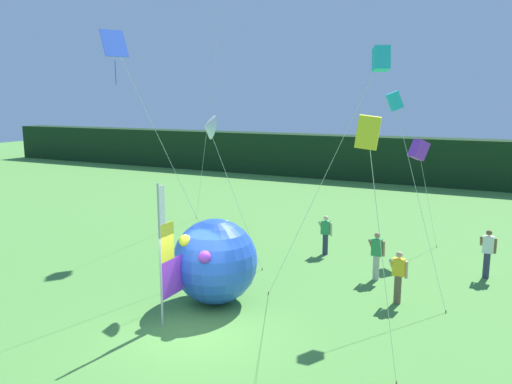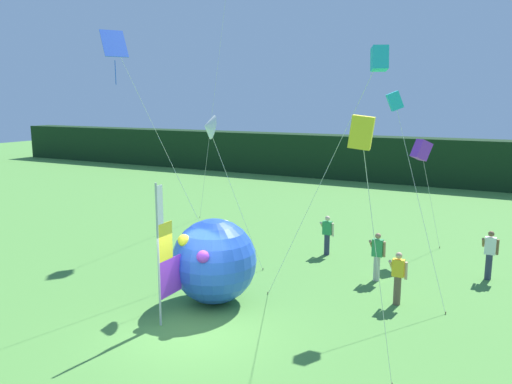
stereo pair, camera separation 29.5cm
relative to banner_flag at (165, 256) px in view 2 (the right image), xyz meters
The scene contains 14 objects.
ground_plane 2.15m from the banner_flag, ahead, with size 120.00×120.00×0.00m, color #518E3D.
distant_treeline 28.00m from the banner_flag, 88.01° to the left, with size 80.00×2.40×3.43m, color black.
banner_flag is the anchor object (origin of this frame).
person_near_banner 11.18m from the banner_flag, 45.34° to the left, with size 0.55×0.48×1.74m.
person_mid_field 7.52m from the banner_flag, 53.78° to the left, with size 0.55×0.48×1.69m.
person_far_left 7.00m from the banner_flag, 37.62° to the left, with size 0.55×0.48×1.66m.
person_far_right 8.30m from the banner_flag, 76.87° to the left, with size 0.55×0.48×1.61m.
inflatable_balloon 1.98m from the banner_flag, 77.10° to the left, with size 2.61×2.63×2.61m.
kite_cyan_box_0 7.71m from the banner_flag, 26.96° to the left, with size 3.72×0.87×7.54m.
kite_blue_diamond_1 6.03m from the banner_flag, 154.65° to the left, with size 1.93×3.91×8.20m.
kite_yellow_box_3 7.02m from the banner_flag, 14.52° to the right, with size 0.84×1.42×5.90m.
kite_purple_box_4 11.59m from the banner_flag, 64.08° to the left, with size 1.29×1.32×4.64m.
kite_white_delta_5 4.66m from the banner_flag, 99.87° to the left, with size 1.45×2.43×5.74m.
kite_cyan_box_6 8.15m from the banner_flag, 44.51° to the left, with size 2.26×1.05×6.45m.
Camera 2 is at (7.42, -10.57, 6.15)m, focal length 35.21 mm.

